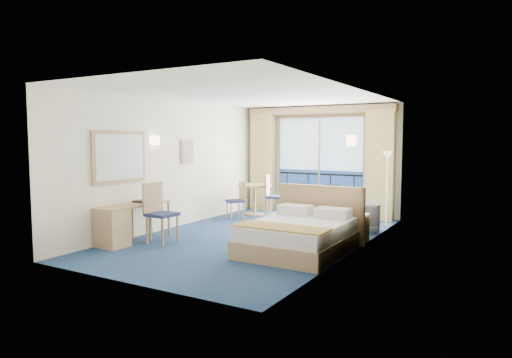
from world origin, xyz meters
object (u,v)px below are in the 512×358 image
round_table (254,192)px  table_chair_b (238,198)px  desk (117,224)px  bed (300,235)px  armchair (361,217)px  nightstand (357,227)px  table_chair_a (272,193)px  floor_lamp (387,169)px  desk_chair (158,209)px

round_table → table_chair_b: size_ratio=0.96×
desk → table_chair_b: bearing=83.9°
bed → armchair: size_ratio=2.87×
nightstand → table_chair_b: table_chair_b is taller
armchair → table_chair_a: 2.49m
table_chair_b → floor_lamp: bearing=53.4°
floor_lamp → desk_chair: floor_lamp is taller
armchair → floor_lamp: 1.33m
bed → desk: size_ratio=1.32×
floor_lamp → desk_chair: bearing=-130.3°
table_chair_a → floor_lamp: bearing=-102.1°
bed → nightstand: size_ratio=3.89×
nightstand → bed: bearing=-113.2°
armchair → round_table: (-2.91, 0.70, 0.26)m
bed → table_chair_a: size_ratio=1.91×
desk_chair → table_chair_b: 2.86m
bed → desk: bed is taller
floor_lamp → table_chair_b: (-3.25, -0.86, -0.73)m
desk → desk_chair: bearing=49.6°
desk → desk_chair: size_ratio=1.35×
floor_lamp → table_chair_b: bearing=-165.2°
armchair → desk: 4.72m
desk → table_chair_b: (0.36, 3.40, 0.11)m
floor_lamp → desk: size_ratio=1.09×
bed → table_chair_b: 3.41m
floor_lamp → round_table: floor_lamp is taller
nightstand → desk_chair: size_ratio=0.46×
bed → nightstand: (0.56, 1.31, -0.04)m
table_chair_a → desk: bearing=149.0°
floor_lamp → round_table: 3.26m
round_table → floor_lamp: bearing=4.0°
round_table → nightstand: bearing=-26.2°
desk → table_chair_b: size_ratio=1.69×
nightstand → armchair: armchair is taller
armchair → desk: bearing=21.2°
floor_lamp → table_chair_b: 3.44m
bed → table_chair_b: bearing=139.9°
bed → table_chair_a: (-2.02, 2.79, 0.29)m
round_table → table_chair_b: table_chair_b is taller
desk → round_table: round_table is taller
nightstand → desk: size_ratio=0.34×
desk → table_chair_a: 4.11m
desk → armchair: bearing=45.0°
nightstand → table_chair_b: 3.29m
table_chair_a → nightstand: bearing=-137.6°
floor_lamp → table_chair_a: floor_lamp is taller
nightstand → desk: (-3.52, -2.51, 0.13)m
round_table → armchair: bearing=-13.5°
floor_lamp → desk: bearing=-130.3°
floor_lamp → table_chair_a: 2.76m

